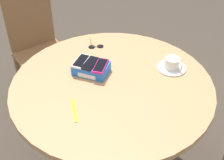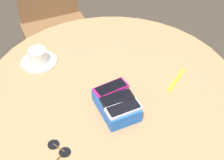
# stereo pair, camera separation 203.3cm
# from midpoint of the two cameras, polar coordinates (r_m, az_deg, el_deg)

# --- Properties ---
(round_table) EXTENTS (1.05, 1.05, 0.74)m
(round_table) POSITION_cam_midpoint_polar(r_m,az_deg,el_deg) (1.13, -31.68, -41.92)
(round_table) COLOR #2D2D2D
(round_table) RESTS_ON ground_plane
(phone_box) EXTENTS (0.19, 0.13, 0.06)m
(phone_box) POSITION_cam_midpoint_polar(r_m,az_deg,el_deg) (1.01, -39.15, -48.30)
(phone_box) COLOR blue
(phone_box) RESTS_ON round_table
(phone_white) EXTENTS (0.06, 0.13, 0.01)m
(phone_white) POSITION_cam_midpoint_polar(r_m,az_deg,el_deg) (0.98, -40.82, -51.39)
(phone_white) COLOR silver
(phone_white) RESTS_ON phone_box
(phone_black) EXTENTS (0.07, 0.13, 0.01)m
(phone_black) POSITION_cam_midpoint_polar(r_m,az_deg,el_deg) (0.98, -40.22, -48.22)
(phone_black) COLOR black
(phone_black) RESTS_ON phone_box
(phone_magenta) EXTENTS (0.06, 0.13, 0.01)m
(phone_magenta) POSITION_cam_midpoint_polar(r_m,az_deg,el_deg) (0.99, -39.51, -44.84)
(phone_magenta) COLOR #D11975
(phone_magenta) RESTS_ON phone_box
(saucer) EXTENTS (0.16, 0.16, 0.01)m
(saucer) POSITION_cam_midpoint_polar(r_m,az_deg,el_deg) (1.22, -45.64, -28.72)
(saucer) COLOR silver
(saucer) RESTS_ON round_table
(coffee_cup) EXTENTS (0.10, 0.08, 0.06)m
(coffee_cup) POSITION_cam_midpoint_polar(r_m,az_deg,el_deg) (1.19, -46.48, -27.92)
(coffee_cup) COLOR silver
(coffee_cup) RESTS_ON saucer
(lanyard_strap) EXTENTS (0.09, 0.15, 0.00)m
(lanyard_strap) POSITION_cam_midpoint_polar(r_m,az_deg,el_deg) (0.95, -14.66, -44.12)
(lanyard_strap) COLOR yellow
(lanyard_strap) RESTS_ON round_table
(sunglasses) EXTENTS (0.11, 0.12, 0.01)m
(sunglasses) POSITION_cam_midpoint_polar(r_m,az_deg,el_deg) (1.17, -56.76, -50.52)
(sunglasses) COLOR black
(sunglasses) RESTS_ON round_table
(chair_far_side) EXTENTS (0.46, 0.46, 0.90)m
(chair_far_side) POSITION_cam_midpoint_polar(r_m,az_deg,el_deg) (1.69, -29.33, -10.29)
(chair_far_side) COLOR brown
(chair_far_side) RESTS_ON ground_plane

